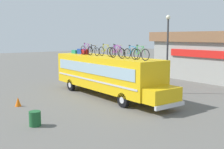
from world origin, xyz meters
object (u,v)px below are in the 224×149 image
at_px(luggage_bag_2, 81,51).
at_px(rooftop_bicycle_1, 86,50).
at_px(bus, 106,73).
at_px(trash_bin, 35,119).
at_px(rooftop_bicycle_2, 93,51).
at_px(rooftop_bicycle_7, 140,54).
at_px(luggage_bag_3, 85,52).
at_px(rooftop_bicycle_3, 106,51).
at_px(street_lamp, 167,47).
at_px(rooftop_bicycle_5, 117,53).
at_px(rooftop_bicycle_4, 116,52).
at_px(traffic_cone, 18,102).
at_px(rooftop_bicycle_6, 132,53).
at_px(luggage_bag_1, 76,52).

xyz_separation_m(luggage_bag_2, rooftop_bicycle_1, (1.47, -0.40, 0.19)).
bearing_deg(bus, trash_bin, -62.40).
xyz_separation_m(rooftop_bicycle_2, rooftop_bicycle_7, (5.29, 0.04, 0.04)).
distance_m(luggage_bag_3, rooftop_bicycle_3, 2.83).
height_order(luggage_bag_2, street_lamp, street_lamp).
distance_m(luggage_bag_2, rooftop_bicycle_5, 5.69).
bearing_deg(rooftop_bicycle_4, traffic_cone, -104.06).
bearing_deg(rooftop_bicycle_3, rooftop_bicycle_2, -161.97).
xyz_separation_m(rooftop_bicycle_1, rooftop_bicycle_5, (4.19, -0.10, -0.02)).
xyz_separation_m(rooftop_bicycle_3, trash_bin, (3.90, -7.11, -3.01)).
height_order(rooftop_bicycle_4, rooftop_bicycle_7, rooftop_bicycle_7).
bearing_deg(rooftop_bicycle_6, rooftop_bicycle_7, -12.45).
height_order(luggage_bag_1, traffic_cone, luggage_bag_1).
distance_m(luggage_bag_2, luggage_bag_3, 0.75).
relative_size(luggage_bag_3, rooftop_bicycle_4, 0.28).
bearing_deg(traffic_cone, rooftop_bicycle_1, 103.68).
relative_size(luggage_bag_1, rooftop_bicycle_5, 0.40).
xyz_separation_m(luggage_bag_2, luggage_bag_3, (0.75, -0.10, -0.01)).
height_order(bus, street_lamp, street_lamp).
bearing_deg(luggage_bag_1, rooftop_bicycle_7, -1.34).
height_order(bus, rooftop_bicycle_4, rooftop_bicycle_4).
distance_m(trash_bin, street_lamp, 11.98).
height_order(rooftop_bicycle_4, street_lamp, street_lamp).
bearing_deg(rooftop_bicycle_6, luggage_bag_2, 179.15).
relative_size(rooftop_bicycle_4, rooftop_bicycle_6, 1.04).
height_order(luggage_bag_3, rooftop_bicycle_2, rooftop_bicycle_2).
xyz_separation_m(rooftop_bicycle_4, trash_bin, (2.83, -7.30, -3.01)).
distance_m(rooftop_bicycle_5, rooftop_bicycle_6, 1.14).
xyz_separation_m(rooftop_bicycle_5, traffic_cone, (-2.70, -5.99, -3.08)).
distance_m(luggage_bag_2, street_lamp, 7.24).
bearing_deg(rooftop_bicycle_3, street_lamp, 62.39).
relative_size(rooftop_bicycle_1, rooftop_bicycle_3, 1.00).
relative_size(rooftop_bicycle_2, trash_bin, 2.13).
bearing_deg(trash_bin, street_lamp, 98.26).
bearing_deg(rooftop_bicycle_4, rooftop_bicycle_7, -9.38).
bearing_deg(rooftop_bicycle_4, rooftop_bicycle_3, -169.93).
bearing_deg(rooftop_bicycle_7, rooftop_bicycle_6, 167.55).
bearing_deg(rooftop_bicycle_2, rooftop_bicycle_3, 18.03).
bearing_deg(luggage_bag_2, bus, -1.24).
height_order(bus, traffic_cone, bus).
distance_m(rooftop_bicycle_2, rooftop_bicycle_4, 2.26).
relative_size(rooftop_bicycle_2, rooftop_bicycle_7, 0.95).
bearing_deg(bus, luggage_bag_1, -179.51).
height_order(rooftop_bicycle_1, trash_bin, rooftop_bicycle_1).
distance_m(rooftop_bicycle_4, rooftop_bicycle_7, 3.14).
bearing_deg(rooftop_bicycle_5, street_lamp, 88.21).
relative_size(bus, traffic_cone, 20.07).
bearing_deg(luggage_bag_2, trash_bin, -43.60).
height_order(luggage_bag_2, rooftop_bicycle_6, rooftop_bicycle_6).
bearing_deg(rooftop_bicycle_5, rooftop_bicycle_7, 5.00).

